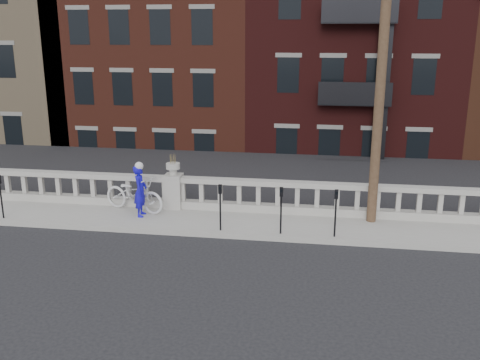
# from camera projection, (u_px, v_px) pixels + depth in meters

# --- Properties ---
(ground) EXTENTS (120.00, 120.00, 0.00)m
(ground) POSITION_uv_depth(u_px,v_px,m) (133.00, 262.00, 13.60)
(ground) COLOR black
(ground) RESTS_ON ground
(sidewalk) EXTENTS (32.00, 2.20, 0.15)m
(sidewalk) POSITION_uv_depth(u_px,v_px,m) (166.00, 219.00, 16.44)
(sidewalk) COLOR gray
(sidewalk) RESTS_ON ground
(balustrade) EXTENTS (28.00, 0.34, 1.03)m
(balustrade) POSITION_uv_depth(u_px,v_px,m) (174.00, 193.00, 17.19)
(balustrade) COLOR gray
(balustrade) RESTS_ON sidewalk
(planter_pedestal) EXTENTS (0.55, 0.55, 1.76)m
(planter_pedestal) POSITION_uv_depth(u_px,v_px,m) (174.00, 187.00, 17.14)
(planter_pedestal) COLOR gray
(planter_pedestal) RESTS_ON sidewalk
(lower_level) EXTENTS (80.00, 44.00, 20.80)m
(lower_level) POSITION_uv_depth(u_px,v_px,m) (261.00, 79.00, 34.74)
(lower_level) COLOR #605E59
(lower_level) RESTS_ON ground
(utility_pole) EXTENTS (1.60, 0.28, 10.00)m
(utility_pole) POSITION_uv_depth(u_px,v_px,m) (383.00, 47.00, 14.70)
(utility_pole) COLOR #422D1E
(utility_pole) RESTS_ON sidewalk
(parking_meter_b) EXTENTS (0.10, 0.09, 1.36)m
(parking_meter_b) POSITION_uv_depth(u_px,v_px,m) (0.00, 192.00, 16.10)
(parking_meter_b) COLOR black
(parking_meter_b) RESTS_ON sidewalk
(parking_meter_c) EXTENTS (0.10, 0.09, 1.36)m
(parking_meter_c) POSITION_uv_depth(u_px,v_px,m) (220.00, 202.00, 15.10)
(parking_meter_c) COLOR black
(parking_meter_c) RESTS_ON sidewalk
(parking_meter_d) EXTENTS (0.10, 0.09, 1.36)m
(parking_meter_d) POSITION_uv_depth(u_px,v_px,m) (281.00, 205.00, 14.85)
(parking_meter_d) COLOR black
(parking_meter_d) RESTS_ON sidewalk
(parking_meter_e) EXTENTS (0.10, 0.09, 1.36)m
(parking_meter_e) POSITION_uv_depth(u_px,v_px,m) (336.00, 208.00, 14.63)
(parking_meter_e) COLOR black
(parking_meter_e) RESTS_ON sidewalk
(bicycle) EXTENTS (2.27, 1.36, 1.13)m
(bicycle) POSITION_uv_depth(u_px,v_px,m) (134.00, 194.00, 16.85)
(bicycle) COLOR silver
(bicycle) RESTS_ON sidewalk
(cyclist) EXTENTS (0.45, 0.62, 1.60)m
(cyclist) POSITION_uv_depth(u_px,v_px,m) (140.00, 191.00, 16.33)
(cyclist) COLOR #140CBE
(cyclist) RESTS_ON sidewalk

